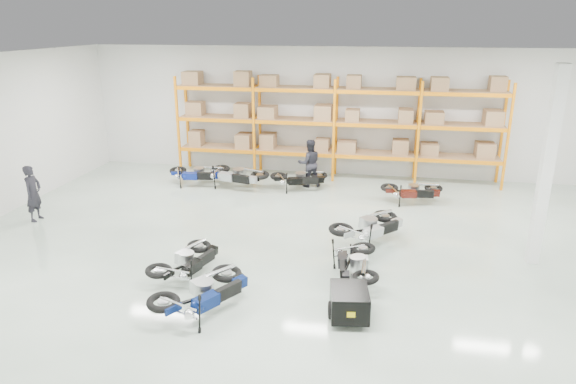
% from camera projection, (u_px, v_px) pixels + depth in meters
% --- Properties ---
extents(room, '(18.00, 18.00, 18.00)m').
position_uv_depth(room, '(308.00, 163.00, 11.65)').
color(room, silver).
rests_on(room, ground).
extents(pallet_rack, '(11.28, 0.98, 3.62)m').
position_uv_depth(pallet_rack, '(336.00, 115.00, 17.67)').
color(pallet_rack, orange).
rests_on(pallet_rack, ground).
extents(structural_column, '(0.25, 0.25, 4.50)m').
position_uv_depth(structural_column, '(547.00, 169.00, 11.22)').
color(structural_column, white).
rests_on(structural_column, ground).
extents(moto_blue_centre, '(1.73, 2.02, 1.18)m').
position_uv_depth(moto_blue_centre, '(204.00, 286.00, 9.68)').
color(moto_blue_centre, '#071649').
rests_on(moto_blue_centre, ground).
extents(moto_silver_left, '(1.93, 1.97, 1.19)m').
position_uv_depth(moto_silver_left, '(370.00, 222.00, 12.78)').
color(moto_silver_left, '#ABAFB2').
rests_on(moto_silver_left, ground).
extents(moto_black_far_left, '(1.27, 1.82, 1.07)m').
position_uv_depth(moto_black_far_left, '(187.00, 256.00, 11.05)').
color(moto_black_far_left, black).
rests_on(moto_black_far_left, ground).
extents(moto_touring_right, '(0.95, 1.72, 1.07)m').
position_uv_depth(moto_touring_right, '(355.00, 258.00, 10.96)').
color(moto_touring_right, black).
rests_on(moto_touring_right, ground).
extents(trailer, '(0.81, 1.50, 0.61)m').
position_uv_depth(trailer, '(349.00, 302.00, 9.52)').
color(trailer, black).
rests_on(trailer, ground).
extents(moto_back_a, '(1.81, 1.06, 1.11)m').
position_uv_depth(moto_back_a, '(197.00, 170.00, 17.38)').
color(moto_back_a, navy).
rests_on(moto_back_a, ground).
extents(moto_back_b, '(2.08, 1.45, 1.22)m').
position_uv_depth(moto_back_b, '(236.00, 171.00, 17.08)').
color(moto_back_b, '#A1A5AA').
rests_on(moto_back_b, ground).
extents(moto_back_c, '(1.80, 1.21, 1.06)m').
position_uv_depth(moto_back_c, '(299.00, 175.00, 16.89)').
color(moto_back_c, black).
rests_on(moto_back_c, ground).
extents(moto_back_d, '(1.72, 1.03, 1.05)m').
position_uv_depth(moto_back_d, '(413.00, 187.00, 15.66)').
color(moto_back_d, '#46130E').
rests_on(moto_back_d, ground).
extents(person_left, '(0.38, 0.58, 1.58)m').
position_uv_depth(person_left, '(33.00, 193.00, 14.20)').
color(person_left, black).
rests_on(person_left, ground).
extents(person_back, '(0.95, 0.84, 1.61)m').
position_uv_depth(person_back, '(309.00, 163.00, 17.13)').
color(person_back, '#212029').
rests_on(person_back, ground).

